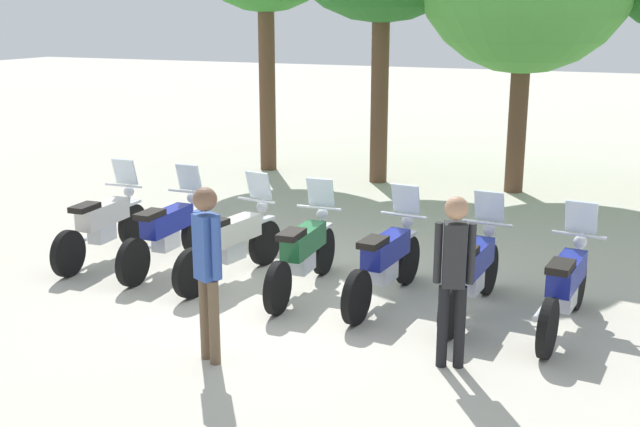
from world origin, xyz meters
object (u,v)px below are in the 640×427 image
object	(u,v)px
person_0	(454,268)
motorcycle_1	(167,232)
person_1	(207,260)
motorcycle_4	(385,261)
motorcycle_6	(566,286)
motorcycle_2	(232,242)
motorcycle_0	(103,224)
motorcycle_5	(472,271)
motorcycle_3	(303,252)

from	to	relation	value
person_0	motorcycle_1	bearing A→B (deg)	-126.22
motorcycle_1	person_1	world-z (taller)	person_1
person_0	motorcycle_4	bearing A→B (deg)	-158.25
person_1	person_0	bearing A→B (deg)	136.17
motorcycle_6	motorcycle_2	bearing A→B (deg)	94.90
motorcycle_0	motorcycle_1	bearing A→B (deg)	-91.41
motorcycle_1	motorcycle_6	bearing A→B (deg)	-92.03
motorcycle_2	motorcycle_5	world-z (taller)	same
motorcycle_4	person_1	distance (m)	2.63
motorcycle_4	person_1	world-z (taller)	person_1
motorcycle_0	person_0	distance (m)	5.68
motorcycle_0	motorcycle_1	xyz separation A→B (m)	(1.07, 0.03, 0.00)
motorcycle_2	motorcycle_3	bearing A→B (deg)	-83.83
motorcycle_2	motorcycle_3	size ratio (longest dim) A/B	0.99
motorcycle_6	person_1	bearing A→B (deg)	130.36
motorcycle_0	motorcycle_5	distance (m)	5.33
person_0	person_1	size ratio (longest dim) A/B	0.97
motorcycle_0	motorcycle_2	world-z (taller)	same
motorcycle_2	person_1	world-z (taller)	person_1
motorcycle_4	motorcycle_5	size ratio (longest dim) A/B	1.00
person_0	motorcycle_2	bearing A→B (deg)	-130.68
motorcycle_3	motorcycle_4	distance (m)	1.07
motorcycle_1	motorcycle_6	xyz separation A→B (m)	(5.33, -0.12, 0.00)
motorcycle_2	person_0	world-z (taller)	person_0
motorcycle_0	motorcycle_1	world-z (taller)	same
motorcycle_0	motorcycle_3	size ratio (longest dim) A/B	1.00
motorcycle_0	motorcycle_3	world-z (taller)	same
motorcycle_1	motorcycle_3	bearing A→B (deg)	-94.16
motorcycle_4	person_1	bearing A→B (deg)	159.53
motorcycle_2	motorcycle_6	distance (m)	4.25
motorcycle_5	person_1	xyz separation A→B (m)	(-2.16, -2.36, 0.57)
person_1	motorcycle_0	bearing A→B (deg)	-100.26
motorcycle_2	motorcycle_6	world-z (taller)	same
motorcycle_0	person_1	size ratio (longest dim) A/B	1.20
motorcycle_6	person_0	world-z (taller)	person_0
motorcycle_5	motorcycle_4	bearing A→B (deg)	95.66
motorcycle_0	person_0	size ratio (longest dim) A/B	1.24
motorcycle_2	motorcycle_0	bearing A→B (deg)	97.56
motorcycle_3	motorcycle_5	bearing A→B (deg)	-89.45
motorcycle_0	motorcycle_4	bearing A→B (deg)	-93.38
motorcycle_4	motorcycle_5	xyz separation A→B (m)	(1.06, 0.04, 0.00)
motorcycle_4	person_0	size ratio (longest dim) A/B	1.24
motorcycle_2	motorcycle_6	xyz separation A→B (m)	(4.25, -0.04, 0.00)
motorcycle_2	person_0	xyz separation A→B (m)	(3.31, -1.46, 0.53)
motorcycle_1	person_0	distance (m)	4.68
motorcycle_6	motorcycle_5	bearing A→B (deg)	89.94
motorcycle_4	motorcycle_2	bearing A→B (deg)	95.58
motorcycle_1	motorcycle_5	bearing A→B (deg)	-90.97
motorcycle_0	motorcycle_2	distance (m)	2.14
motorcycle_1	person_0	world-z (taller)	person_0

